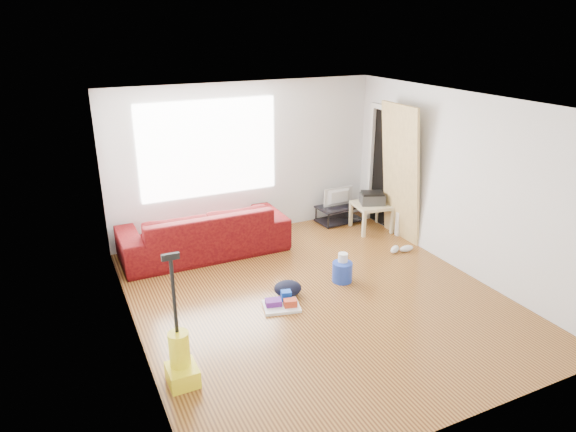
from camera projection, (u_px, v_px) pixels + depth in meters
name	position (u px, v px, depth m)	size (l,w,h in m)	color
room	(318.00, 202.00, 6.38)	(4.51, 5.01, 2.51)	#4E2914
sofa	(205.00, 253.00, 7.95)	(2.51, 0.98, 0.73)	#310007
tv_stand	(339.00, 213.00, 9.15)	(0.82, 0.51, 0.30)	black
tv	(340.00, 197.00, 9.04)	(0.56, 0.07, 0.32)	black
side_table	(372.00, 208.00, 8.71)	(0.64, 0.64, 0.47)	tan
printer	(372.00, 198.00, 8.65)	(0.48, 0.42, 0.21)	#333333
bucket	(342.00, 281.00, 7.09)	(0.28, 0.28, 0.28)	#1E3BAE
toilet_paper	(343.00, 267.00, 7.06)	(0.13, 0.13, 0.12)	silver
cleaning_tray	(282.00, 303.00, 6.43)	(0.52, 0.46, 0.16)	white
backpack	(288.00, 295.00, 6.72)	(0.36, 0.29, 0.20)	black
sneakers	(401.00, 249.00, 7.97)	(0.44, 0.23, 0.10)	silver
vacuum	(181.00, 360.00, 5.02)	(0.29, 0.33, 1.38)	yellow
door_panel	(395.00, 237.00, 8.53)	(0.04, 0.88, 2.21)	#A3874F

